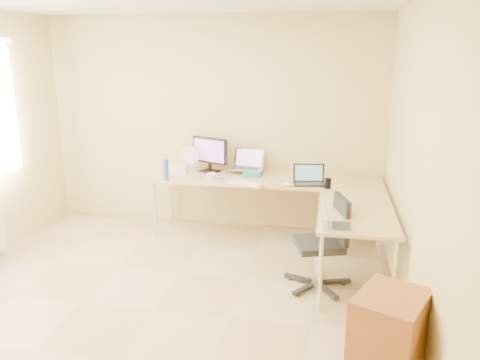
% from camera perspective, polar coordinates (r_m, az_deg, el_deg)
% --- Properties ---
extents(floor, '(4.50, 4.50, 0.00)m').
position_cam_1_polar(floor, '(4.36, -10.15, -14.94)').
color(floor, tan).
rests_on(floor, ground).
extents(wall_back, '(4.50, 0.00, 4.50)m').
position_cam_1_polar(wall_back, '(5.99, -3.18, 6.77)').
color(wall_back, '#DEC17F').
rests_on(wall_back, ground).
extents(wall_right, '(0.00, 4.50, 4.50)m').
position_cam_1_polar(wall_right, '(3.68, 21.05, 0.49)').
color(wall_right, '#DEC17F').
rests_on(wall_right, ground).
extents(desk_main, '(2.65, 0.70, 0.73)m').
position_cam_1_polar(desk_main, '(5.70, 3.12, -3.36)').
color(desk_main, tan).
rests_on(desk_main, ground).
extents(desk_return, '(0.70, 1.30, 0.73)m').
position_cam_1_polar(desk_return, '(4.73, 13.39, -7.72)').
color(desk_return, tan).
rests_on(desk_return, ground).
extents(monitor, '(0.52, 0.35, 0.43)m').
position_cam_1_polar(monitor, '(5.87, -3.61, 3.04)').
color(monitor, black).
rests_on(monitor, desk_main).
extents(book_stack, '(0.21, 0.28, 0.05)m').
position_cam_1_polar(book_stack, '(5.73, 1.51, 0.81)').
color(book_stack, teal).
rests_on(book_stack, desk_main).
extents(laptop_center, '(0.42, 0.35, 0.25)m').
position_cam_1_polar(laptop_center, '(5.78, 0.81, 2.43)').
color(laptop_center, '#AFAFAF').
rests_on(laptop_center, desk_main).
extents(laptop_black, '(0.38, 0.31, 0.22)m').
position_cam_1_polar(laptop_black, '(5.36, 8.29, 0.61)').
color(laptop_black, black).
rests_on(laptop_black, desk_main).
extents(keyboard, '(0.45, 0.29, 0.02)m').
position_cam_1_polar(keyboard, '(5.33, 0.63, -0.40)').
color(keyboard, silver).
rests_on(keyboard, desk_main).
extents(mouse, '(0.13, 0.11, 0.04)m').
position_cam_1_polar(mouse, '(5.27, 5.77, -0.56)').
color(mouse, silver).
rests_on(mouse, desk_main).
extents(mug, '(0.15, 0.15, 0.11)m').
position_cam_1_polar(mug, '(5.41, -3.43, 0.27)').
color(mug, white).
rests_on(mug, desk_main).
extents(cd_stack, '(0.13, 0.13, 0.03)m').
position_cam_1_polar(cd_stack, '(5.43, -2.65, -0.07)').
color(cd_stack, silver).
rests_on(cd_stack, desk_main).
extents(water_bottle, '(0.08, 0.08, 0.25)m').
position_cam_1_polar(water_bottle, '(5.53, -8.86, 1.22)').
color(water_bottle, '#3957A5').
rests_on(water_bottle, desk_main).
extents(papers, '(0.30, 0.38, 0.01)m').
position_cam_1_polar(papers, '(5.90, -7.63, 0.92)').
color(papers, beige).
rests_on(papers, desk_main).
extents(white_box, '(0.24, 0.19, 0.08)m').
position_cam_1_polar(white_box, '(5.89, -7.42, 1.27)').
color(white_box, silver).
rests_on(white_box, desk_main).
extents(desk_fan, '(0.22, 0.22, 0.29)m').
position_cam_1_polar(desk_fan, '(5.94, -5.80, 2.45)').
color(desk_fan, white).
rests_on(desk_fan, desk_main).
extents(black_cup, '(0.08, 0.08, 0.11)m').
position_cam_1_polar(black_cup, '(5.25, 10.43, -0.39)').
color(black_cup, black).
rests_on(black_cup, desk_main).
extents(laptop_return, '(0.33, 0.26, 0.21)m').
position_cam_1_polar(laptop_return, '(4.09, 11.77, -4.19)').
color(laptop_return, silver).
rests_on(laptop_return, desk_return).
extents(office_chair, '(0.67, 0.67, 0.89)m').
position_cam_1_polar(office_chair, '(4.52, 9.36, -6.72)').
color(office_chair, black).
rests_on(office_chair, ground).
extents(cabinet, '(0.56, 0.60, 0.67)m').
position_cam_1_polar(cabinet, '(3.37, 17.22, -18.01)').
color(cabinet, brown).
rests_on(cabinet, ground).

